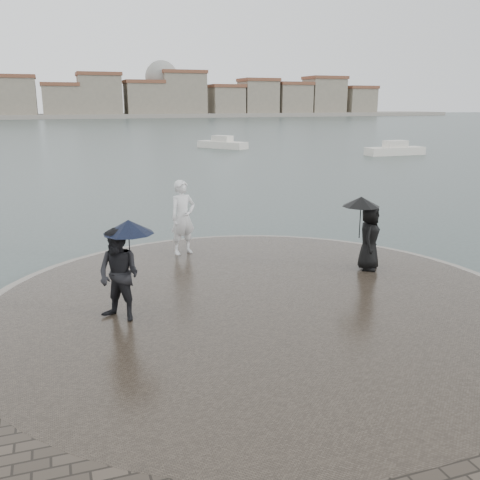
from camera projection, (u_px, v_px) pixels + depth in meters
name	position (u px, v px, depth m)	size (l,w,h in m)	color
ground	(337.00, 393.00, 8.82)	(400.00, 400.00, 0.00)	#2B3835
kerb_ring	(259.00, 309.00, 11.98)	(12.50, 12.50, 0.32)	gray
quay_tip	(259.00, 308.00, 11.97)	(11.90, 11.90, 0.36)	#2D261E
statue	(183.00, 217.00, 15.42)	(0.79, 0.52, 2.15)	silver
visitor_left	(121.00, 266.00, 10.68)	(1.35, 1.19, 2.04)	black
visitor_right	(367.00, 229.00, 13.93)	(1.22, 1.08, 1.95)	black
far_skyline	(37.00, 98.00, 152.10)	(260.00, 20.00, 37.00)	gray
boats	(303.00, 147.00, 51.86)	(17.52, 15.64, 1.50)	silver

